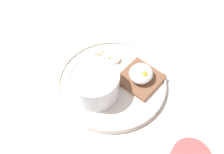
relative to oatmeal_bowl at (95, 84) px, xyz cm
name	(u,v)px	position (x,y,z in cm)	size (l,w,h in cm)	color
ground_plane	(112,86)	(-4.45, 2.46, -5.41)	(120.00, 120.00, 2.00)	beige
plate	(112,82)	(-4.45, 2.46, -3.61)	(27.96, 27.96, 1.60)	silver
oatmeal_bowl	(95,84)	(0.00, 0.00, 0.00)	(11.81, 11.81, 7.02)	white
toast_slice	(140,78)	(-7.80, 8.87, -2.80)	(12.22, 12.22, 1.07)	brown
poached_egg	(141,74)	(-7.75, 8.93, -0.64)	(6.25, 5.94, 3.49)	white
banana_slice_front	(97,63)	(-8.00, -3.55, -2.92)	(2.86, 2.79, 1.12)	beige
banana_slice_left	(115,59)	(-11.16, 0.54, -2.83)	(2.78, 2.67, 1.34)	#F7E3B2
banana_slice_back	(98,52)	(-11.70, -4.92, -2.72)	(3.18, 3.20, 1.44)	#F3E8BD
banana_slice_right	(86,66)	(-6.20, -5.91, -2.98)	(3.20, 3.21, 0.91)	beige
banana_slice_inner	(107,55)	(-11.45, -2.13, -2.74)	(4.78, 4.79, 1.65)	#F5F0BD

